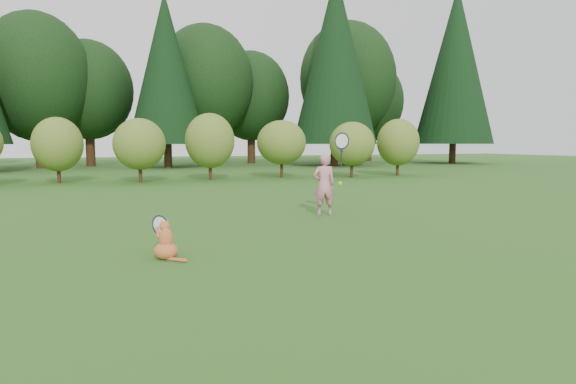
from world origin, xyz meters
name	(u,v)px	position (x,y,z in m)	size (l,w,h in m)	color
ground	(293,240)	(0.00, 0.00, 0.00)	(100.00, 100.00, 0.00)	#1E5217
shrub_row	(181,147)	(0.00, 13.00, 1.40)	(28.00, 3.00, 2.80)	#5A7323
woodland_backdrop	(156,43)	(0.00, 23.00, 7.50)	(48.00, 10.00, 15.00)	black
child	(325,183)	(1.60, 2.29, 0.70)	(0.79, 0.54, 2.00)	pink
cat	(165,239)	(-2.09, -0.58, 0.27)	(0.48, 0.81, 0.71)	#D14D28
tennis_ball	(340,183)	(1.12, 0.58, 0.84)	(0.07, 0.07, 0.07)	#B1EB1B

